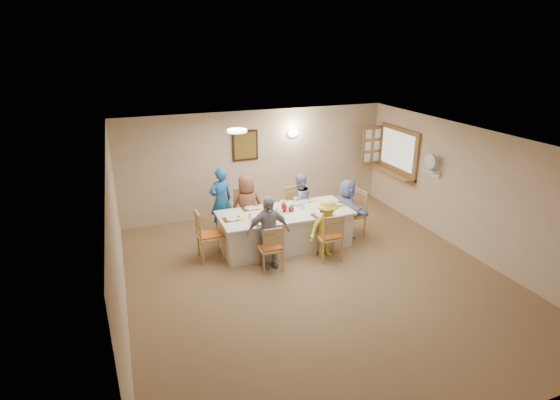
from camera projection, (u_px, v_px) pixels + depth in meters
name	position (u px, v px, depth m)	size (l,w,h in m)	color
ground	(318.00, 279.00, 7.83)	(7.00, 7.00, 0.00)	#98754D
room_walls	(320.00, 200.00, 7.30)	(7.00, 7.00, 7.00)	tan
wall_picture	(245.00, 146.00, 10.18)	(0.62, 0.05, 0.72)	#331E12
wall_sconce	(293.00, 134.00, 10.48)	(0.26, 0.09, 0.18)	white
ceiling_light	(237.00, 131.00, 7.95)	(0.36, 0.36, 0.05)	white
serving_hatch	(398.00, 151.00, 10.47)	(0.06, 1.50, 1.15)	olive
hatch_sill	(392.00, 173.00, 10.61)	(0.30, 1.50, 0.05)	olive
shutter_door	(372.00, 145.00, 11.05)	(0.55, 0.04, 1.00)	olive
fan_shelf	(432.00, 171.00, 9.29)	(0.22, 0.36, 0.03)	white
desk_fan	(432.00, 164.00, 9.23)	(0.30, 0.30, 0.28)	#A5A5A8
dining_table	(285.00, 229.00, 8.94)	(2.69, 1.14, 0.76)	silver
chair_back_left	(246.00, 213.00, 9.40)	(0.49, 0.49, 1.02)	tan
chair_back_right	(297.00, 208.00, 9.81)	(0.45, 0.45, 0.93)	tan
chair_front_left	(270.00, 247.00, 8.02)	(0.44, 0.44, 0.91)	tan
chair_front_right	(329.00, 236.00, 8.40)	(0.47, 0.47, 0.97)	tan
chair_left_end	(210.00, 235.00, 8.39)	(0.49, 0.49, 1.02)	tan
chair_right_end	(352.00, 213.00, 9.41)	(0.49, 0.49, 1.01)	tan
diner_back_left	(247.00, 207.00, 9.23)	(0.71, 0.48, 1.41)	brown
diner_back_right	(299.00, 202.00, 9.64)	(0.71, 0.60, 1.31)	#9195C7
diner_front_left	(268.00, 232.00, 8.04)	(0.83, 0.36, 1.41)	#96939E
diner_front_right	(326.00, 228.00, 8.47)	(0.83, 0.55, 1.20)	#E9E249
diner_right_end	(347.00, 208.00, 9.32)	(0.39, 1.20, 1.29)	#8F9AD6
caregiver	(221.00, 201.00, 9.48)	(0.61, 0.47, 1.48)	blue
placemat_fl	(264.00, 224.00, 8.25)	(0.36, 0.26, 0.01)	#472B19
plate_fl	(264.00, 223.00, 8.24)	(0.24, 0.24, 0.02)	white
napkin_fl	(273.00, 223.00, 8.26)	(0.14, 0.14, 0.01)	yellow
placemat_fr	(321.00, 215.00, 8.64)	(0.37, 0.28, 0.01)	#472B19
plate_fr	(321.00, 215.00, 8.64)	(0.25, 0.25, 0.02)	white
napkin_fr	(330.00, 215.00, 8.65)	(0.14, 0.14, 0.01)	yellow
placemat_bl	(251.00, 208.00, 8.98)	(0.36, 0.26, 0.01)	#472B19
plate_bl	(251.00, 208.00, 8.98)	(0.24, 0.24, 0.02)	white
napkin_bl	(260.00, 208.00, 8.99)	(0.14, 0.14, 0.01)	yellow
placemat_br	(304.00, 201.00, 9.38)	(0.33, 0.25, 0.01)	#472B19
plate_br	(304.00, 201.00, 9.37)	(0.25, 0.25, 0.02)	white
napkin_br	(313.00, 201.00, 9.39)	(0.14, 0.14, 0.01)	yellow
placemat_le	(232.00, 219.00, 8.45)	(0.36, 0.26, 0.01)	#472B19
plate_le	(232.00, 219.00, 8.45)	(0.23, 0.23, 0.01)	white
napkin_le	(242.00, 219.00, 8.46)	(0.15, 0.15, 0.01)	yellow
placemat_re	(335.00, 205.00, 9.18)	(0.38, 0.28, 0.01)	#472B19
plate_re	(335.00, 204.00, 9.18)	(0.24, 0.24, 0.02)	white
napkin_re	(343.00, 204.00, 9.19)	(0.13, 0.13, 0.01)	yellow
teacup_a	(253.00, 220.00, 8.29)	(0.11, 0.11, 0.09)	white
teacup_b	(295.00, 199.00, 9.36)	(0.10, 0.10, 0.09)	white
bowl_a	(279.00, 217.00, 8.48)	(0.29, 0.29, 0.05)	white
bowl_b	(297.00, 204.00, 9.16)	(0.21, 0.21, 0.06)	white
condiment_ketchup	(283.00, 206.00, 8.77)	(0.12, 0.12, 0.24)	#B10F11
condiment_brown	(285.00, 207.00, 8.83)	(0.10, 0.10, 0.19)	#5C2618
condiment_malt	(291.00, 208.00, 8.81)	(0.15, 0.15, 0.15)	#5C2618
drinking_glass	(277.00, 209.00, 8.79)	(0.06, 0.06, 0.10)	silver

